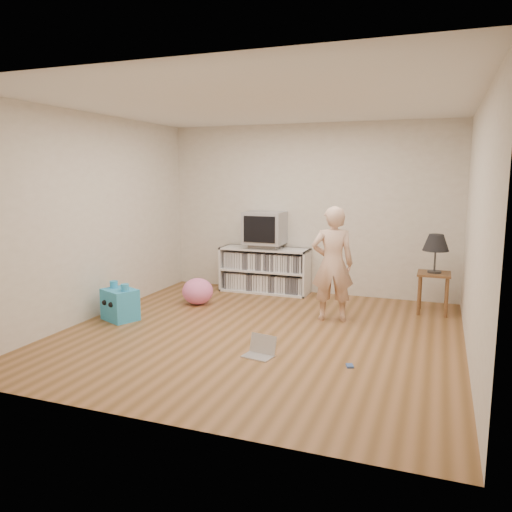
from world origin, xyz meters
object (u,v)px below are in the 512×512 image
object	(u,v)px
side_table	(434,283)
table_lamp	(436,244)
person	(333,264)
media_unit	(265,270)
laptop	(260,350)
crt_tv	(265,228)
plush_blue	(120,304)
dvd_deck	(265,246)
plush_pink	(198,291)

from	to	relation	value
side_table	table_lamp	xyz separation A→B (m)	(-0.00, 0.00, 0.53)
table_lamp	person	xyz separation A→B (m)	(-1.20, -0.79, -0.21)
media_unit	side_table	xyz separation A→B (m)	(2.51, -0.39, 0.07)
person	laptop	world-z (taller)	person
crt_tv	plush_blue	size ratio (longest dim) A/B	1.15
table_lamp	person	size ratio (longest dim) A/B	0.35
dvd_deck	plush_pink	world-z (taller)	dvd_deck
dvd_deck	plush_blue	world-z (taller)	dvd_deck
side_table	dvd_deck	bearing A→B (deg)	171.62
media_unit	plush_blue	xyz separation A→B (m)	(-1.22, -2.11, -0.14)
person	plush_pink	bearing A→B (deg)	-18.50
table_lamp	person	world-z (taller)	person
media_unit	laptop	distance (m)	2.85
media_unit	table_lamp	size ratio (longest dim) A/B	2.72
crt_tv	side_table	size ratio (longest dim) A/B	1.09
crt_tv	table_lamp	world-z (taller)	crt_tv
crt_tv	plush_blue	world-z (taller)	crt_tv
media_unit	table_lamp	bearing A→B (deg)	-8.72
crt_tv	side_table	bearing A→B (deg)	-8.30
media_unit	plush_pink	size ratio (longest dim) A/B	3.17
dvd_deck	crt_tv	world-z (taller)	crt_tv
person	side_table	bearing A→B (deg)	-162.05
laptop	media_unit	bearing A→B (deg)	119.13
person	plush_pink	size ratio (longest dim) A/B	3.30
media_unit	crt_tv	bearing A→B (deg)	-90.00
side_table	person	size ratio (longest dim) A/B	0.38
table_lamp	plush_pink	size ratio (longest dim) A/B	1.17
side_table	plush_pink	world-z (taller)	side_table
side_table	plush_blue	distance (m)	4.12
dvd_deck	table_lamp	distance (m)	2.55
dvd_deck	table_lamp	xyz separation A→B (m)	(2.51, -0.37, 0.21)
crt_tv	plush_pink	size ratio (longest dim) A/B	1.36
crt_tv	table_lamp	bearing A→B (deg)	-8.30
side_table	plush_pink	bearing A→B (deg)	-167.80
plush_blue	plush_pink	distance (m)	1.19
side_table	crt_tv	bearing A→B (deg)	171.70
table_lamp	crt_tv	bearing A→B (deg)	171.70
laptop	plush_pink	world-z (taller)	plush_pink
table_lamp	laptop	distance (m)	2.95
crt_tv	person	size ratio (longest dim) A/B	0.41
plush_blue	plush_pink	world-z (taller)	plush_blue
person	plush_blue	size ratio (longest dim) A/B	2.80
person	plush_blue	xyz separation A→B (m)	(-2.53, -0.94, -0.52)
person	media_unit	bearing A→B (deg)	-57.32
table_lamp	media_unit	bearing A→B (deg)	171.28
crt_tv	person	xyz separation A→B (m)	(1.31, -1.16, -0.29)
crt_tv	person	world-z (taller)	person
dvd_deck	side_table	bearing A→B (deg)	-8.38
media_unit	dvd_deck	world-z (taller)	dvd_deck
dvd_deck	table_lamp	size ratio (longest dim) A/B	0.87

